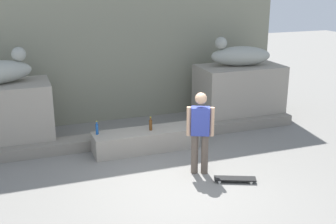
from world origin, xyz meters
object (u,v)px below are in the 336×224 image
at_px(skater, 200,130).
at_px(bottle_blue, 97,129).
at_px(skateboard, 235,179).
at_px(bottle_brown, 151,125).
at_px(statue_reclining_right, 239,55).

height_order(skater, bottle_blue, skater).
distance_m(skater, bottle_blue, 2.42).
xyz_separation_m(skateboard, bottle_brown, (-1.01, 2.12, 0.53)).
xyz_separation_m(statue_reclining_right, skater, (-2.37, -2.77, -0.88)).
height_order(skateboard, bottle_blue, bottle_blue).
relative_size(skater, skateboard, 2.05).
xyz_separation_m(bottle_brown, bottle_blue, (-1.19, 0.15, -0.00)).
distance_m(statue_reclining_right, bottle_brown, 3.38).
relative_size(skater, bottle_blue, 5.45).
bearing_deg(statue_reclining_right, bottle_brown, 36.51).
height_order(skateboard, bottle_brown, bottle_brown).
relative_size(statue_reclining_right, bottle_brown, 5.36).
bearing_deg(bottle_brown, skater, -70.70).
height_order(statue_reclining_right, bottle_brown, statue_reclining_right).
distance_m(bottle_brown, bottle_blue, 1.20).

